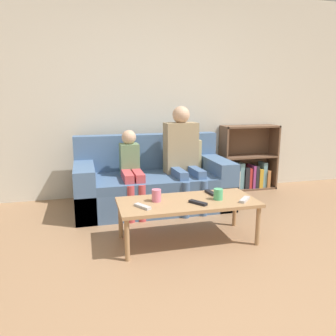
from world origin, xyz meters
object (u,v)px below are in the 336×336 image
at_px(tv_remote_0, 211,193).
at_px(tv_remote_3, 142,206).
at_px(person_child, 131,168).
at_px(tv_remote_2, 244,200).
at_px(cup_near, 156,195).
at_px(cup_far, 218,194).
at_px(person_adult, 183,151).
at_px(couch, 153,183).
at_px(coffee_table, 188,204).
at_px(bookshelf, 246,166).
at_px(tv_remote_1, 198,203).

distance_m(tv_remote_0, tv_remote_3, 0.74).
relative_size(person_child, tv_remote_2, 5.92).
height_order(tv_remote_0, tv_remote_2, same).
bearing_deg(tv_remote_3, cup_near, 11.15).
distance_m(cup_near, cup_far, 0.55).
xyz_separation_m(person_adult, cup_far, (0.03, -1.01, -0.23)).
distance_m(person_adult, cup_far, 1.04).
relative_size(couch, coffee_table, 1.45).
relative_size(cup_far, tv_remote_3, 0.58).
xyz_separation_m(couch, cup_far, (0.37, -1.09, 0.16)).
xyz_separation_m(coffee_table, person_adult, (0.25, 0.98, 0.32)).
xyz_separation_m(coffee_table, tv_remote_2, (0.49, -0.13, 0.05)).
bearing_deg(bookshelf, person_adult, -155.73).
height_order(coffee_table, tv_remote_3, tv_remote_3).
bearing_deg(person_adult, couch, 164.81).
relative_size(bookshelf, cup_near, 8.25).
distance_m(tv_remote_1, tv_remote_3, 0.48).
distance_m(person_child, tv_remote_0, 1.01).
relative_size(coffee_table, tv_remote_2, 7.94).
bearing_deg(person_child, person_adult, 5.60).
bearing_deg(bookshelf, couch, -163.75).
relative_size(cup_far, tv_remote_0, 0.57).
relative_size(tv_remote_2, tv_remote_3, 0.91).
height_order(cup_far, tv_remote_3, cup_far).
distance_m(couch, tv_remote_1, 1.18).
relative_size(coffee_table, cup_far, 12.47).
xyz_separation_m(couch, bookshelf, (1.45, 0.42, 0.06)).
height_order(cup_far, tv_remote_1, cup_far).
bearing_deg(coffee_table, tv_remote_0, 27.48).
relative_size(person_adult, tv_remote_1, 7.08).
bearing_deg(person_adult, tv_remote_2, -80.64).
xyz_separation_m(cup_far, tv_remote_2, (0.21, -0.09, -0.04)).
xyz_separation_m(cup_near, tv_remote_0, (0.55, 0.09, -0.04)).
height_order(person_adult, tv_remote_1, person_adult).
xyz_separation_m(bookshelf, tv_remote_2, (-0.86, -1.60, 0.06)).
bearing_deg(cup_far, person_adult, 91.43).
bearing_deg(tv_remote_0, couch, 105.90).
bearing_deg(person_adult, bookshelf, 21.47).
height_order(tv_remote_1, tv_remote_3, same).
xyz_separation_m(couch, tv_remote_0, (0.37, -0.91, 0.12)).
relative_size(tv_remote_1, tv_remote_2, 1.07).
height_order(cup_far, tv_remote_0, cup_far).
distance_m(cup_near, tv_remote_1, 0.37).
bearing_deg(tv_remote_1, cup_near, 119.43).
bearing_deg(couch, tv_remote_3, -106.13).
xyz_separation_m(person_child, tv_remote_2, (0.86, -1.05, -0.12)).
bearing_deg(cup_far, tv_remote_3, -176.02).
distance_m(coffee_table, tv_remote_0, 0.32).
height_order(couch, tv_remote_0, couch).
bearing_deg(tv_remote_3, person_adult, 26.66).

